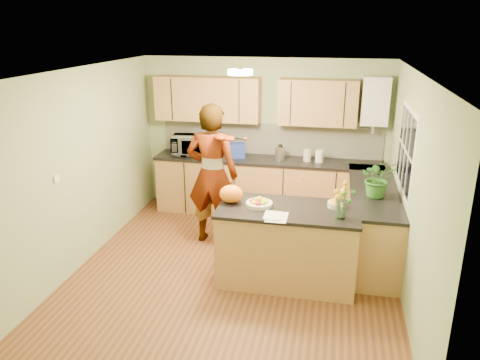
# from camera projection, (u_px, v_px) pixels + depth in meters

# --- Properties ---
(floor) EXTENTS (4.50, 4.50, 0.00)m
(floor) POSITION_uv_depth(u_px,v_px,m) (235.00, 270.00, 6.00)
(floor) COLOR #583519
(floor) RESTS_ON ground
(ceiling) EXTENTS (4.00, 4.50, 0.02)m
(ceiling) POSITION_uv_depth(u_px,v_px,m) (235.00, 71.00, 5.20)
(ceiling) COLOR silver
(ceiling) RESTS_ON wall_back
(wall_back) EXTENTS (4.00, 0.02, 2.50)m
(wall_back) POSITION_uv_depth(u_px,v_px,m) (264.00, 136.00, 7.68)
(wall_back) COLOR #97AE7C
(wall_back) RESTS_ON floor
(wall_front) EXTENTS (4.00, 0.02, 2.50)m
(wall_front) POSITION_uv_depth(u_px,v_px,m) (172.00, 270.00, 3.51)
(wall_front) COLOR #97AE7C
(wall_front) RESTS_ON floor
(wall_left) EXTENTS (0.02, 4.50, 2.50)m
(wall_left) POSITION_uv_depth(u_px,v_px,m) (83.00, 168.00, 5.98)
(wall_left) COLOR #97AE7C
(wall_left) RESTS_ON floor
(wall_right) EXTENTS (0.02, 4.50, 2.50)m
(wall_right) POSITION_uv_depth(u_px,v_px,m) (410.00, 189.00, 5.21)
(wall_right) COLOR #97AE7C
(wall_right) RESTS_ON floor
(back_counter) EXTENTS (3.64, 0.62, 0.94)m
(back_counter) POSITION_uv_depth(u_px,v_px,m) (267.00, 187.00, 7.64)
(back_counter) COLOR #B27E47
(back_counter) RESTS_ON floor
(right_counter) EXTENTS (0.62, 2.24, 0.94)m
(right_counter) POSITION_uv_depth(u_px,v_px,m) (372.00, 221.00, 6.31)
(right_counter) COLOR #B27E47
(right_counter) RESTS_ON floor
(splashback) EXTENTS (3.60, 0.02, 0.52)m
(splashback) POSITION_uv_depth(u_px,v_px,m) (270.00, 139.00, 7.67)
(splashback) COLOR silver
(splashback) RESTS_ON back_counter
(upper_cabinets) EXTENTS (3.20, 0.34, 0.70)m
(upper_cabinets) POSITION_uv_depth(u_px,v_px,m) (252.00, 100.00, 7.37)
(upper_cabinets) COLOR #B27E47
(upper_cabinets) RESTS_ON wall_back
(boiler) EXTENTS (0.40, 0.30, 0.86)m
(boiler) POSITION_uv_depth(u_px,v_px,m) (375.00, 101.00, 7.00)
(boiler) COLOR white
(boiler) RESTS_ON wall_back
(window_right) EXTENTS (0.01, 1.30, 1.05)m
(window_right) POSITION_uv_depth(u_px,v_px,m) (406.00, 149.00, 5.67)
(window_right) COLOR white
(window_right) RESTS_ON wall_right
(light_switch) EXTENTS (0.02, 0.09, 0.09)m
(light_switch) POSITION_uv_depth(u_px,v_px,m) (57.00, 179.00, 5.40)
(light_switch) COLOR white
(light_switch) RESTS_ON wall_left
(ceiling_lamp) EXTENTS (0.30, 0.30, 0.07)m
(ceiling_lamp) POSITION_uv_depth(u_px,v_px,m) (240.00, 72.00, 5.49)
(ceiling_lamp) COLOR #FFEABF
(ceiling_lamp) RESTS_ON ceiling
(peninsula_island) EXTENTS (1.65, 0.85, 0.95)m
(peninsula_island) POSITION_uv_depth(u_px,v_px,m) (287.00, 245.00, 5.63)
(peninsula_island) COLOR #B27E47
(peninsula_island) RESTS_ON floor
(fruit_dish) EXTENTS (0.32, 0.32, 0.11)m
(fruit_dish) POSITION_uv_depth(u_px,v_px,m) (259.00, 202.00, 5.53)
(fruit_dish) COLOR beige
(fruit_dish) RESTS_ON peninsula_island
(orange_bowl) EXTENTS (0.22, 0.22, 0.13)m
(orange_bowl) POSITION_uv_depth(u_px,v_px,m) (337.00, 203.00, 5.50)
(orange_bowl) COLOR beige
(orange_bowl) RESTS_ON peninsula_island
(flower_vase) EXTENTS (0.25, 0.25, 0.46)m
(flower_vase) POSITION_uv_depth(u_px,v_px,m) (343.00, 193.00, 5.10)
(flower_vase) COLOR silver
(flower_vase) RESTS_ON peninsula_island
(orange_bag) EXTENTS (0.36, 0.34, 0.22)m
(orange_bag) POSITION_uv_depth(u_px,v_px,m) (231.00, 194.00, 5.63)
(orange_bag) COLOR orange
(orange_bag) RESTS_ON peninsula_island
(papers) EXTENTS (0.23, 0.32, 0.01)m
(papers) POSITION_uv_depth(u_px,v_px,m) (277.00, 217.00, 5.22)
(papers) COLOR white
(papers) RESTS_ON peninsula_island
(violinist) EXTENTS (0.76, 0.52, 2.01)m
(violinist) POSITION_uv_depth(u_px,v_px,m) (212.00, 175.00, 6.49)
(violinist) COLOR tan
(violinist) RESTS_ON floor
(violin) EXTENTS (0.64, 0.55, 0.16)m
(violin) POSITION_uv_depth(u_px,v_px,m) (222.00, 137.00, 6.06)
(violin) COLOR #4A1204
(violin) RESTS_ON violinist
(microwave) EXTENTS (0.62, 0.46, 0.32)m
(microwave) POSITION_uv_depth(u_px,v_px,m) (190.00, 145.00, 7.69)
(microwave) COLOR white
(microwave) RESTS_ON back_counter
(blue_box) EXTENTS (0.33, 0.27, 0.23)m
(blue_box) POSITION_uv_depth(u_px,v_px,m) (236.00, 150.00, 7.55)
(blue_box) COLOR #213498
(blue_box) RESTS_ON back_counter
(kettle) EXTENTS (0.16, 0.16, 0.30)m
(kettle) POSITION_uv_depth(u_px,v_px,m) (280.00, 153.00, 7.38)
(kettle) COLOR #B6B6BB
(kettle) RESTS_ON back_counter
(jar_cream) EXTENTS (0.14, 0.14, 0.19)m
(jar_cream) POSITION_uv_depth(u_px,v_px,m) (307.00, 155.00, 7.34)
(jar_cream) COLOR beige
(jar_cream) RESTS_ON back_counter
(jar_white) EXTENTS (0.13, 0.13, 0.19)m
(jar_white) POSITION_uv_depth(u_px,v_px,m) (319.00, 156.00, 7.29)
(jar_white) COLOR white
(jar_white) RESTS_ON back_counter
(potted_plant) EXTENTS (0.48, 0.43, 0.49)m
(potted_plant) POSITION_uv_depth(u_px,v_px,m) (378.00, 178.00, 5.79)
(potted_plant) COLOR #347627
(potted_plant) RESTS_ON right_counter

